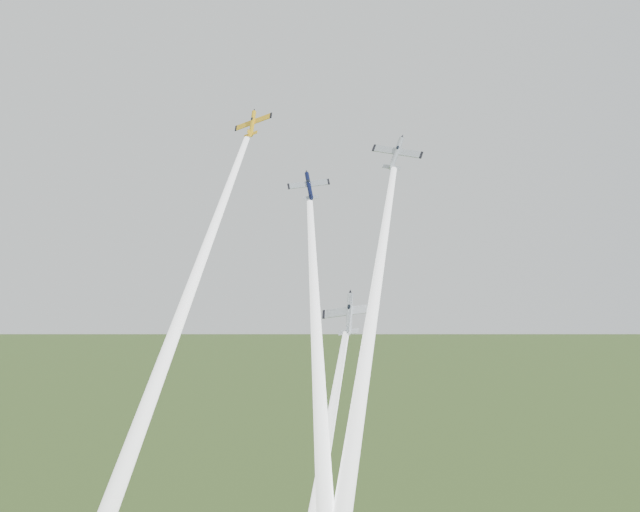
{
  "coord_description": "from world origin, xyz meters",
  "views": [
    {
      "loc": [
        10.15,
        -124.44,
        91.24
      ],
      "look_at": [
        0.0,
        -6.0,
        92.0
      ],
      "focal_mm": 45.0,
      "sensor_mm": 36.0,
      "label": 1
    }
  ],
  "objects_px": {
    "plane_yellow": "(252,123)",
    "plane_silver_right": "(396,153)",
    "plane_navy": "(309,186)",
    "plane_silver_low": "(349,314)"
  },
  "relations": [
    {
      "from": "plane_navy",
      "to": "plane_silver_right",
      "type": "relative_size",
      "value": 0.81
    },
    {
      "from": "plane_silver_right",
      "to": "plane_silver_low",
      "type": "relative_size",
      "value": 0.95
    },
    {
      "from": "plane_yellow",
      "to": "plane_silver_right",
      "type": "relative_size",
      "value": 0.86
    },
    {
      "from": "plane_yellow",
      "to": "plane_silver_right",
      "type": "distance_m",
      "value": 24.0
    },
    {
      "from": "plane_navy",
      "to": "plane_silver_low",
      "type": "height_order",
      "value": "plane_navy"
    },
    {
      "from": "plane_navy",
      "to": "plane_silver_right",
      "type": "distance_m",
      "value": 15.12
    },
    {
      "from": "plane_navy",
      "to": "plane_silver_low",
      "type": "relative_size",
      "value": 0.77
    },
    {
      "from": "plane_navy",
      "to": "plane_silver_right",
      "type": "bearing_deg",
      "value": 4.3
    },
    {
      "from": "plane_silver_low",
      "to": "plane_yellow",
      "type": "bearing_deg",
      "value": 157.86
    },
    {
      "from": "plane_yellow",
      "to": "plane_navy",
      "type": "xyz_separation_m",
      "value": [
        9.7,
        -4.09,
        -10.65
      ]
    }
  ]
}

